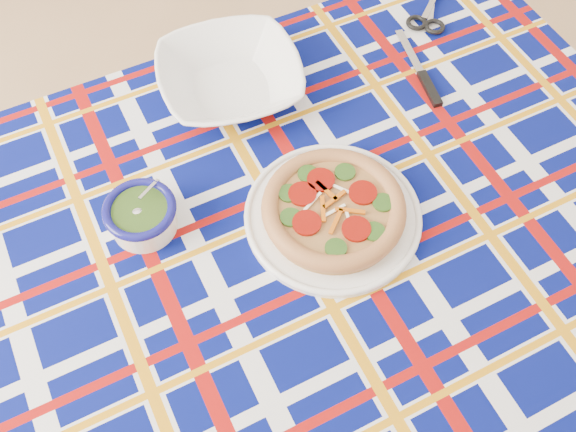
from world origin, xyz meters
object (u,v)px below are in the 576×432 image
object	(u,v)px
pesto_bowl	(141,214)
dining_table	(254,276)
main_focaccia_plate	(334,209)
serving_bowl	(230,79)

from	to	relation	value
pesto_bowl	dining_table	bearing A→B (deg)	-36.59
main_focaccia_plate	pesto_bowl	size ratio (longest dim) A/B	2.55
serving_bowl	pesto_bowl	bearing A→B (deg)	-132.20
dining_table	pesto_bowl	distance (m)	0.21
pesto_bowl	serving_bowl	world-z (taller)	pesto_bowl
serving_bowl	main_focaccia_plate	bearing A→B (deg)	-76.42
main_focaccia_plate	serving_bowl	size ratio (longest dim) A/B	1.14
main_focaccia_plate	pesto_bowl	distance (m)	0.30
dining_table	pesto_bowl	size ratio (longest dim) A/B	13.77
pesto_bowl	serving_bowl	size ratio (longest dim) A/B	0.45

